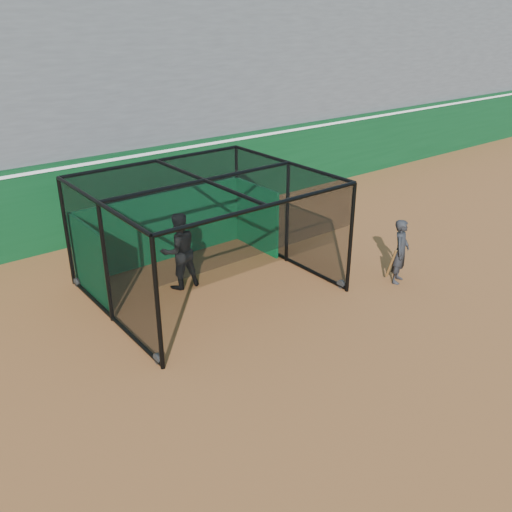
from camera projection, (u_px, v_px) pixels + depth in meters
ground at (305, 357)px, 10.78m from camera, size 120.00×120.00×0.00m
outfield_wall at (115, 193)px, 16.34m from camera, size 50.00×0.50×2.50m
grandstand at (55, 72)px, 17.73m from camera, size 50.00×7.85×8.95m
batting_cage at (206, 236)px, 12.95m from camera, size 5.21×4.63×2.75m
batter at (179, 251)px, 13.15m from camera, size 0.99×0.80×1.94m
on_deck_player at (400, 251)px, 13.46m from camera, size 0.72×0.62×1.66m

